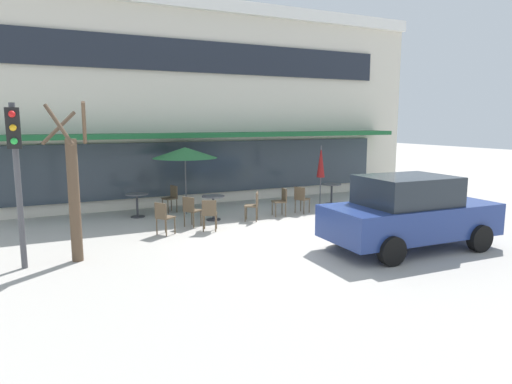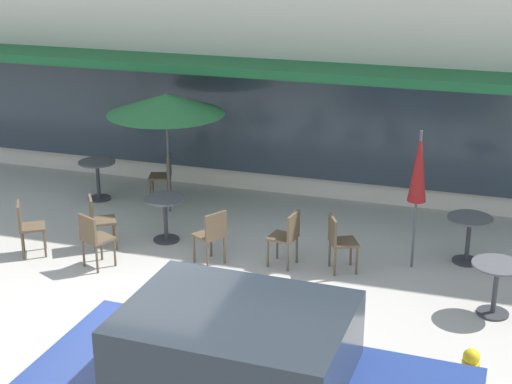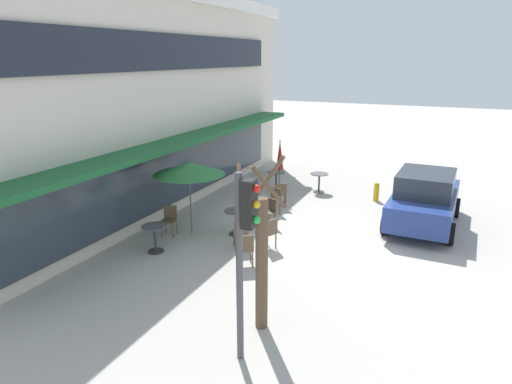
{
  "view_description": "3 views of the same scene",
  "coord_description": "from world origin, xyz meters",
  "px_view_note": "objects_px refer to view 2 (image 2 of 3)",
  "views": [
    {
      "loc": [
        -5.93,
        -9.87,
        3.04
      ],
      "look_at": [
        0.24,
        2.82,
        0.84
      ],
      "focal_mm": 32.0,
      "sensor_mm": 36.0,
      "label": 1
    },
    {
      "loc": [
        4.03,
        -7.95,
        5.25
      ],
      "look_at": [
        0.58,
        2.96,
        1.12
      ],
      "focal_mm": 55.0,
      "sensor_mm": 36.0,
      "label": 2
    },
    {
      "loc": [
        -12.51,
        -2.59,
        5.15
      ],
      "look_at": [
        -0.09,
        2.94,
        1.09
      ],
      "focal_mm": 32.0,
      "sensor_mm": 36.0,
      "label": 3
    }
  ],
  "objects_px": {
    "cafe_chair_6": "(94,237)",
    "fire_hydrant": "(469,377)",
    "cafe_chair_2": "(287,235)",
    "cafe_chair_5": "(339,239)",
    "cafe_table_by_tree": "(496,280)",
    "cafe_table_mid_patio": "(98,174)",
    "patio_umbrella_cream_folded": "(166,104)",
    "cafe_table_near_wall": "(469,232)",
    "cafe_chair_0": "(164,174)",
    "cafe_chair_1": "(212,233)",
    "cafe_chair_4": "(27,224)",
    "cafe_chair_3": "(98,218)",
    "patio_umbrella_green_folded": "(419,168)",
    "cafe_table_streetside": "(165,212)"
  },
  "relations": [
    {
      "from": "cafe_chair_6",
      "to": "fire_hydrant",
      "type": "xyz_separation_m",
      "value": [
        5.71,
        -1.93,
        -0.17
      ]
    },
    {
      "from": "cafe_chair_2",
      "to": "cafe_chair_5",
      "type": "relative_size",
      "value": 1.0
    },
    {
      "from": "cafe_table_by_tree",
      "to": "cafe_chair_2",
      "type": "relative_size",
      "value": 0.85
    },
    {
      "from": "cafe_table_mid_patio",
      "to": "patio_umbrella_cream_folded",
      "type": "bearing_deg",
      "value": -6.87
    },
    {
      "from": "cafe_table_near_wall",
      "to": "cafe_table_mid_patio",
      "type": "distance_m",
      "value": 6.95
    },
    {
      "from": "cafe_chair_0",
      "to": "cafe_chair_1",
      "type": "bearing_deg",
      "value": -52.32
    },
    {
      "from": "cafe_table_mid_patio",
      "to": "cafe_chair_6",
      "type": "relative_size",
      "value": 0.85
    },
    {
      "from": "cafe_chair_5",
      "to": "fire_hydrant",
      "type": "bearing_deg",
      "value": -54.62
    },
    {
      "from": "cafe_chair_0",
      "to": "cafe_chair_4",
      "type": "distance_m",
      "value": 3.17
    },
    {
      "from": "cafe_chair_2",
      "to": "cafe_table_mid_patio",
      "type": "bearing_deg",
      "value": 156.95
    },
    {
      "from": "cafe_chair_3",
      "to": "cafe_chair_5",
      "type": "height_order",
      "value": "same"
    },
    {
      "from": "patio_umbrella_cream_folded",
      "to": "cafe_chair_2",
      "type": "distance_m",
      "value": 3.47
    },
    {
      "from": "cafe_table_near_wall",
      "to": "cafe_chair_3",
      "type": "height_order",
      "value": "cafe_chair_3"
    },
    {
      "from": "cafe_table_by_tree",
      "to": "cafe_table_near_wall",
      "type": "bearing_deg",
      "value": 105.42
    },
    {
      "from": "cafe_table_near_wall",
      "to": "cafe_chair_5",
      "type": "relative_size",
      "value": 0.85
    },
    {
      "from": "cafe_chair_1",
      "to": "cafe_chair_4",
      "type": "xyz_separation_m",
      "value": [
        -2.94,
        -0.54,
        0.0
      ]
    },
    {
      "from": "fire_hydrant",
      "to": "patio_umbrella_cream_folded",
      "type": "bearing_deg",
      "value": 141.05
    },
    {
      "from": "patio_umbrella_green_folded",
      "to": "cafe_chair_4",
      "type": "xyz_separation_m",
      "value": [
        -5.94,
        -1.38,
        -1.1
      ]
    },
    {
      "from": "cafe_chair_2",
      "to": "cafe_chair_6",
      "type": "bearing_deg",
      "value": -161.01
    },
    {
      "from": "cafe_table_streetside",
      "to": "cafe_chair_3",
      "type": "height_order",
      "value": "cafe_chair_3"
    },
    {
      "from": "patio_umbrella_green_folded",
      "to": "patio_umbrella_cream_folded",
      "type": "xyz_separation_m",
      "value": [
        -4.55,
        1.07,
        0.39
      ]
    },
    {
      "from": "patio_umbrella_green_folded",
      "to": "cafe_table_by_tree",
      "type": "bearing_deg",
      "value": -43.51
    },
    {
      "from": "cafe_table_by_tree",
      "to": "cafe_chair_1",
      "type": "height_order",
      "value": "cafe_chair_1"
    },
    {
      "from": "cafe_chair_1",
      "to": "cafe_chair_2",
      "type": "height_order",
      "value": "same"
    },
    {
      "from": "cafe_chair_1",
      "to": "cafe_chair_3",
      "type": "bearing_deg",
      "value": 178.64
    },
    {
      "from": "patio_umbrella_cream_folded",
      "to": "cafe_chair_1",
      "type": "relative_size",
      "value": 2.47
    },
    {
      "from": "cafe_chair_3",
      "to": "cafe_chair_4",
      "type": "height_order",
      "value": "same"
    },
    {
      "from": "cafe_chair_1",
      "to": "cafe_chair_6",
      "type": "xyz_separation_m",
      "value": [
        -1.68,
        -0.67,
        0.0
      ]
    },
    {
      "from": "cafe_table_near_wall",
      "to": "cafe_chair_0",
      "type": "distance_m",
      "value": 5.81
    },
    {
      "from": "cafe_chair_0",
      "to": "cafe_chair_2",
      "type": "bearing_deg",
      "value": -35.5
    },
    {
      "from": "cafe_table_streetside",
      "to": "cafe_chair_5",
      "type": "relative_size",
      "value": 0.85
    },
    {
      "from": "cafe_chair_1",
      "to": "fire_hydrant",
      "type": "distance_m",
      "value": 4.8
    },
    {
      "from": "cafe_chair_2",
      "to": "cafe_chair_6",
      "type": "xyz_separation_m",
      "value": [
        -2.81,
        -0.97,
        0.0
      ]
    },
    {
      "from": "cafe_table_near_wall",
      "to": "patio_umbrella_cream_folded",
      "type": "bearing_deg",
      "value": 173.33
    },
    {
      "from": "patio_umbrella_cream_folded",
      "to": "cafe_chair_1",
      "type": "bearing_deg",
      "value": -50.97
    },
    {
      "from": "cafe_chair_3",
      "to": "fire_hydrant",
      "type": "xyz_separation_m",
      "value": [
        6.02,
        -2.65,
        -0.17
      ]
    },
    {
      "from": "cafe_chair_1",
      "to": "cafe_table_by_tree",
      "type": "bearing_deg",
      "value": -4.66
    },
    {
      "from": "cafe_chair_1",
      "to": "cafe_chair_5",
      "type": "height_order",
      "value": "same"
    },
    {
      "from": "cafe_chair_0",
      "to": "cafe_chair_3",
      "type": "height_order",
      "value": "same"
    },
    {
      "from": "cafe_table_streetside",
      "to": "cafe_chair_0",
      "type": "xyz_separation_m",
      "value": [
        -0.82,
        1.8,
        0.01
      ]
    },
    {
      "from": "fire_hydrant",
      "to": "cafe_chair_0",
      "type": "bearing_deg",
      "value": 139.55
    },
    {
      "from": "cafe_chair_1",
      "to": "cafe_chair_3",
      "type": "height_order",
      "value": "same"
    },
    {
      "from": "cafe_table_mid_patio",
      "to": "fire_hydrant",
      "type": "bearing_deg",
      "value": -33.35
    },
    {
      "from": "patio_umbrella_cream_folded",
      "to": "fire_hydrant",
      "type": "distance_m",
      "value": 7.37
    },
    {
      "from": "cafe_table_streetside",
      "to": "cafe_chair_1",
      "type": "height_order",
      "value": "cafe_chair_1"
    },
    {
      "from": "patio_umbrella_green_folded",
      "to": "cafe_chair_2",
      "type": "height_order",
      "value": "patio_umbrella_green_folded"
    },
    {
      "from": "cafe_chair_3",
      "to": "cafe_table_mid_patio",
      "type": "bearing_deg",
      "value": 118.6
    },
    {
      "from": "cafe_table_by_tree",
      "to": "cafe_chair_5",
      "type": "relative_size",
      "value": 0.85
    },
    {
      "from": "patio_umbrella_green_folded",
      "to": "cafe_chair_2",
      "type": "xyz_separation_m",
      "value": [
        -1.87,
        -0.54,
        -1.1
      ]
    },
    {
      "from": "cafe_chair_6",
      "to": "cafe_chair_0",
      "type": "bearing_deg",
      "value": 93.92
    }
  ]
}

